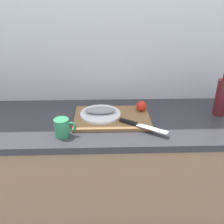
{
  "coord_description": "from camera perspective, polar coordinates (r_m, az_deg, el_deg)",
  "views": [
    {
      "loc": [
        0.05,
        -1.38,
        1.64
      ],
      "look_at": [
        0.09,
        -0.0,
        0.95
      ],
      "focal_mm": 41.28,
      "sensor_mm": 36.0,
      "label": 1
    }
  ],
  "objects": [
    {
      "name": "ground_plane",
      "position": [
        2.14,
        -2.72,
        -23.46
      ],
      "size": [
        12.0,
        12.0,
        0.0
      ],
      "primitive_type": "plane",
      "color": "slate"
    },
    {
      "name": "back_wall",
      "position": [
        1.75,
        -3.48,
        13.64
      ],
      "size": [
        3.2,
        0.05,
        2.5
      ],
      "primitive_type": "cube",
      "color": "silver",
      "rests_on": "ground_plane"
    },
    {
      "name": "kitchen_counter",
      "position": [
        1.82,
        -3.03,
        -14.28
      ],
      "size": [
        2.0,
        0.6,
        0.9
      ],
      "color": "#9E7A56",
      "rests_on": "ground_plane"
    },
    {
      "name": "cutting_board",
      "position": [
        1.56,
        0.0,
        -1.32
      ],
      "size": [
        0.45,
        0.3,
        0.02
      ],
      "primitive_type": "cube",
      "color": "olive",
      "rests_on": "kitchen_counter"
    },
    {
      "name": "white_plate",
      "position": [
        1.57,
        -2.58,
        -0.46
      ],
      "size": [
        0.25,
        0.25,
        0.01
      ],
      "primitive_type": "cylinder",
      "color": "white",
      "rests_on": "cutting_board"
    },
    {
      "name": "fish_fillet",
      "position": [
        1.56,
        -2.6,
        0.38
      ],
      "size": [
        0.18,
        0.08,
        0.04
      ],
      "primitive_type": "ellipsoid",
      "color": "gray",
      "rests_on": "white_plate"
    },
    {
      "name": "chef_knife",
      "position": [
        1.45,
        5.53,
        -2.76
      ],
      "size": [
        0.26,
        0.18,
        0.02
      ],
      "rotation": [
        0.0,
        0.0,
        -0.57
      ],
      "color": "silver",
      "rests_on": "cutting_board"
    },
    {
      "name": "tomato_0",
      "position": [
        1.62,
        6.53,
        1.34
      ],
      "size": [
        0.07,
        0.07,
        0.07
      ],
      "primitive_type": "sphere",
      "color": "red",
      "rests_on": "cutting_board"
    },
    {
      "name": "wine_bottle",
      "position": [
        1.71,
        23.09,
        3.22
      ],
      "size": [
        0.07,
        0.07,
        0.31
      ],
      "color": "#59191E",
      "rests_on": "kitchen_counter"
    },
    {
      "name": "coffee_mug_0",
      "position": [
        1.4,
        -10.94,
        -3.4
      ],
      "size": [
        0.12,
        0.08,
        0.1
      ],
      "color": "#338C59",
      "rests_on": "kitchen_counter"
    }
  ]
}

